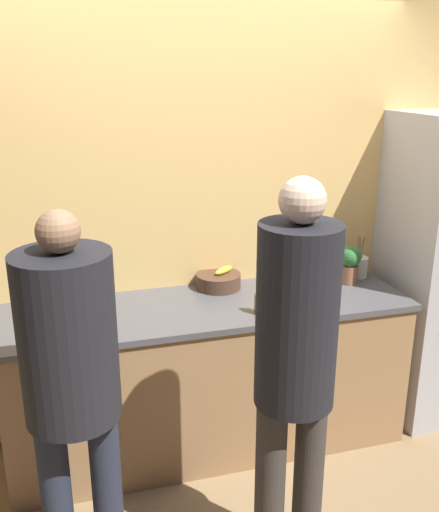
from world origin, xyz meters
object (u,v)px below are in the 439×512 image
bottle_amber (260,303)px  potted_plant (350,263)px  utensil_crock (359,266)px  person_center (295,359)px  fruit_bowl (219,280)px  bottle_green (98,291)px  cup_blue (105,314)px  bottle_clear (301,282)px  person_left (71,369)px

bottle_amber → potted_plant: potted_plant is taller
bottle_amber → utensil_crock: bearing=24.9°
person_center → fruit_bowl: 1.19m
person_center → bottle_green: 1.35m
fruit_bowl → bottle_amber: size_ratio=1.68×
utensil_crock → cup_blue: size_ratio=3.39×
utensil_crock → bottle_green: bearing=178.9°
person_center → bottle_clear: person_center is taller
person_left → bottle_clear: 1.48m
utensil_crock → fruit_bowl: bearing=176.4°
utensil_crock → bottle_green: size_ratio=1.62×
person_left → fruit_bowl: person_left is taller
utensil_crock → bottle_green: (-1.60, 0.03, -0.00)m
fruit_bowl → potted_plant: 0.80m
bottle_green → person_center: bearing=-59.5°
fruit_bowl → bottle_clear: size_ratio=1.25×
person_center → bottle_green: bearing=120.5°
person_left → cup_blue: size_ratio=20.80×
person_left → bottle_green: bearing=79.3°
bottle_clear → bottle_green: 1.14m
fruit_bowl → potted_plant: (0.78, -0.14, 0.08)m
person_center → fruit_bowl: size_ratio=6.68×
utensil_crock → bottle_amber: size_ratio=1.71×
bottle_amber → cup_blue: size_ratio=1.98×
bottle_clear → person_left: bearing=-151.2°
bottle_green → cup_blue: size_ratio=2.09×
utensil_crock → potted_plant: (-0.11, -0.09, 0.06)m
bottle_clear → bottle_green: (-1.12, 0.22, -0.02)m
utensil_crock → potted_plant: 0.15m
potted_plant → bottle_amber: bearing=-157.3°
bottle_amber → potted_plant: bearing=22.7°
cup_blue → fruit_bowl: bearing=23.3°
bottle_clear → cup_blue: bottle_clear is taller
bottle_green → person_left: bearing=-100.7°
bottle_green → potted_plant: bearing=-4.5°
bottle_green → bottle_clear: bearing=-11.1°
bottle_amber → potted_plant: (0.67, 0.28, 0.07)m
bottle_amber → fruit_bowl: bearing=104.2°
person_center → potted_plant: bearing=52.5°
person_center → cup_blue: size_ratio=22.28×
person_left → fruit_bowl: (0.88, 0.96, -0.07)m
fruit_bowl → utensil_crock: utensil_crock is taller
person_left → fruit_bowl: bearing=47.5°
fruit_bowl → bottle_clear: (0.42, -0.25, 0.04)m
person_left → bottle_amber: person_left is taller
person_left → fruit_bowl: 1.30m
fruit_bowl → bottle_amber: bottle_amber is taller
person_center → potted_plant: size_ratio=7.56×
utensil_crock → bottle_clear: utensil_crock is taller
utensil_crock → bottle_amber: 0.87m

